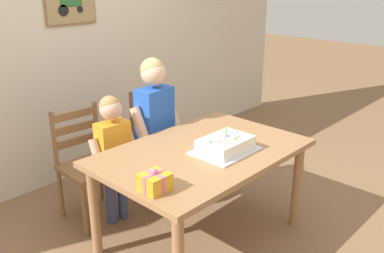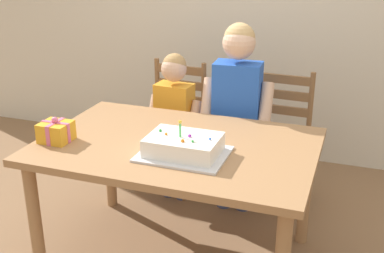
{
  "view_description": "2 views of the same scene",
  "coord_description": "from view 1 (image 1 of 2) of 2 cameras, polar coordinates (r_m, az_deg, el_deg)",
  "views": [
    {
      "loc": [
        -2.05,
        -1.82,
        1.92
      ],
      "look_at": [
        0.02,
        0.12,
        0.87
      ],
      "focal_mm": 39.35,
      "sensor_mm": 36.0,
      "label": 1
    },
    {
      "loc": [
        0.89,
        -2.26,
        1.76
      ],
      "look_at": [
        0.07,
        0.06,
        0.82
      ],
      "focal_mm": 45.81,
      "sensor_mm": 36.0,
      "label": 2
    }
  ],
  "objects": [
    {
      "name": "gift_box_red_large",
      "position": [
        2.44,
        -5.06,
        -7.51
      ],
      "size": [
        0.16,
        0.15,
        0.14
      ],
      "color": "gold",
      "rests_on": "dining_table"
    },
    {
      "name": "ground_plane",
      "position": [
        3.35,
        1.28,
        -14.8
      ],
      "size": [
        20.0,
        20.0,
        0.0
      ],
      "primitive_type": "plane",
      "color": "#846042"
    },
    {
      "name": "chair_left",
      "position": [
        3.49,
        -13.93,
        -4.98
      ],
      "size": [
        0.44,
        0.44,
        0.92
      ],
      "color": "brown",
      "rests_on": "ground"
    },
    {
      "name": "child_younger",
      "position": [
        3.31,
        -10.59,
        -2.85
      ],
      "size": [
        0.39,
        0.23,
        1.06
      ],
      "color": "#38426B",
      "rests_on": "ground"
    },
    {
      "name": "birthday_cake",
      "position": [
        2.95,
        4.56,
        -2.54
      ],
      "size": [
        0.44,
        0.34,
        0.19
      ],
      "color": "silver",
      "rests_on": "dining_table"
    },
    {
      "name": "child_older",
      "position": [
        3.51,
        -5.04,
        1.2
      ],
      "size": [
        0.47,
        0.27,
        1.28
      ],
      "color": "#38426B",
      "rests_on": "ground"
    },
    {
      "name": "chair_right",
      "position": [
        3.92,
        -4.49,
        -1.58
      ],
      "size": [
        0.44,
        0.44,
        0.92
      ],
      "color": "brown",
      "rests_on": "ground"
    },
    {
      "name": "back_wall",
      "position": [
        4.11,
        -16.63,
        10.73
      ],
      "size": [
        6.4,
        0.11,
        2.6
      ],
      "color": "beige",
      "rests_on": "ground"
    },
    {
      "name": "dining_table",
      "position": [
        3.02,
        1.37,
        -4.74
      ],
      "size": [
        1.48,
        0.98,
        0.73
      ],
      "color": "#9E7047",
      "rests_on": "ground"
    }
  ]
}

